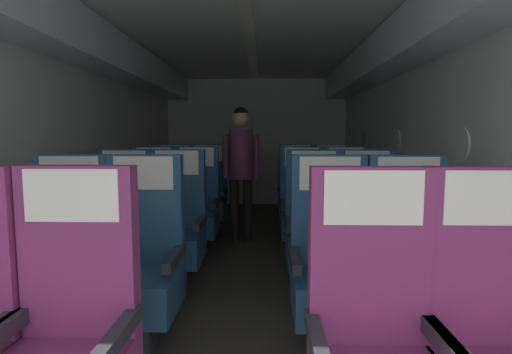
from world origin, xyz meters
TOP-DOWN VIEW (x-y plane):
  - ground at (0.00, 3.60)m, footprint 3.49×7.60m
  - fuselage_shell at (0.00, 3.86)m, footprint 3.37×7.25m
  - seat_a_left_aisle at (-0.55, 1.29)m, footprint 0.48×0.49m
  - seat_b_left_window at (-1.01, 2.20)m, footprint 0.48×0.49m
  - seat_b_left_aisle at (-0.56, 2.20)m, footprint 0.48×0.49m
  - seat_b_right_aisle at (1.01, 2.18)m, footprint 0.48×0.49m
  - seat_b_right_window at (0.56, 2.20)m, footprint 0.48×0.49m
  - seat_c_left_window at (-1.01, 3.13)m, footprint 0.48×0.49m
  - seat_c_left_aisle at (-0.56, 3.13)m, footprint 0.48×0.49m
  - seat_c_right_aisle at (1.01, 3.12)m, footprint 0.48×0.49m
  - seat_c_right_window at (0.57, 3.11)m, footprint 0.48×0.49m
  - seat_d_left_window at (-1.01, 4.02)m, footprint 0.48×0.49m
  - seat_d_left_aisle at (-0.55, 4.03)m, footprint 0.48×0.49m
  - seat_d_right_aisle at (1.01, 4.03)m, footprint 0.48×0.49m
  - seat_d_right_window at (0.56, 4.02)m, footprint 0.48×0.49m
  - seat_e_left_window at (-1.00, 4.94)m, footprint 0.48×0.49m
  - seat_e_left_aisle at (-0.56, 4.93)m, footprint 0.48×0.49m
  - seat_e_right_aisle at (1.01, 4.94)m, footprint 0.48×0.49m
  - seat_e_right_window at (0.56, 4.96)m, footprint 0.48×0.49m
  - flight_attendant at (-0.12, 4.61)m, footprint 0.43×0.28m

SIDE VIEW (x-z plane):
  - ground at x=0.00m, z-range -0.02..0.00m
  - seat_a_left_aisle at x=-0.55m, z-range -0.09..1.06m
  - seat_b_left_window at x=-1.01m, z-range -0.09..1.06m
  - seat_b_left_aisle at x=-0.56m, z-range -0.09..1.06m
  - seat_b_right_aisle at x=1.01m, z-range -0.09..1.06m
  - seat_b_right_window at x=0.56m, z-range -0.09..1.06m
  - seat_c_left_window at x=-1.01m, z-range -0.09..1.06m
  - seat_c_left_aisle at x=-0.56m, z-range -0.09..1.06m
  - seat_c_right_aisle at x=1.01m, z-range -0.09..1.06m
  - seat_c_right_window at x=0.57m, z-range -0.09..1.06m
  - seat_d_left_window at x=-1.01m, z-range -0.09..1.06m
  - seat_d_left_aisle at x=-0.55m, z-range -0.09..1.06m
  - seat_d_right_aisle at x=1.01m, z-range -0.09..1.06m
  - seat_d_right_window at x=0.56m, z-range -0.09..1.06m
  - seat_e_left_window at x=-1.00m, z-range -0.09..1.06m
  - seat_e_left_aisle at x=-0.56m, z-range -0.09..1.06m
  - seat_e_right_aisle at x=1.01m, z-range -0.09..1.06m
  - seat_e_right_window at x=0.56m, z-range -0.09..1.06m
  - flight_attendant at x=-0.12m, z-range 0.18..1.77m
  - fuselage_shell at x=0.00m, z-range 0.52..2.85m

